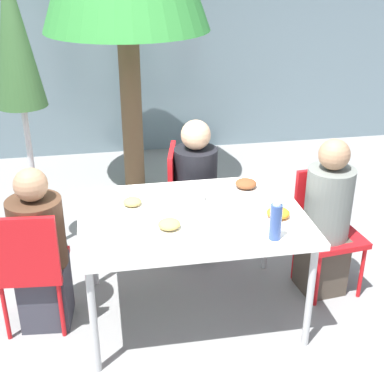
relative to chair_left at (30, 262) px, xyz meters
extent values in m
plane|color=gray|center=(1.00, -0.01, -0.50)|extent=(24.00, 24.00, 0.00)
cube|color=slate|center=(1.00, 3.20, 1.00)|extent=(10.00, 0.20, 3.00)
cube|color=white|center=(1.00, -0.01, 0.23)|extent=(1.39, 1.00, 0.04)
cylinder|color=#B7B7B7|center=(0.37, -0.45, -0.15)|extent=(0.04, 0.04, 0.71)
cylinder|color=#B7B7B7|center=(1.64, -0.45, -0.15)|extent=(0.04, 0.04, 0.71)
cylinder|color=#B7B7B7|center=(0.37, 0.43, -0.15)|extent=(0.04, 0.04, 0.71)
cylinder|color=#B7B7B7|center=(1.64, 0.43, -0.15)|extent=(0.04, 0.04, 0.71)
cube|color=red|center=(0.01, 0.08, -0.08)|extent=(0.43, 0.43, 0.04)
cube|color=red|center=(-0.01, -0.10, 0.15)|extent=(0.40, 0.07, 0.42)
cylinder|color=red|center=(-0.15, 0.26, -0.30)|extent=(0.03, 0.03, 0.40)
cylinder|color=red|center=(0.19, 0.23, -0.30)|extent=(0.03, 0.03, 0.40)
cylinder|color=red|center=(-0.18, -0.07, -0.30)|extent=(0.03, 0.03, 0.40)
cylinder|color=red|center=(0.16, -0.10, -0.30)|extent=(0.03, 0.03, 0.40)
cube|color=#383842|center=(0.06, 0.08, -0.28)|extent=(0.33, 0.33, 0.44)
cylinder|color=#472D1E|center=(0.06, 0.08, 0.16)|extent=(0.33, 0.33, 0.44)
sphere|color=#9E7556|center=(0.06, 0.08, 0.48)|extent=(0.20, 0.20, 0.20)
cube|color=red|center=(2.00, 0.10, -0.08)|extent=(0.44, 0.44, 0.04)
cube|color=red|center=(1.98, 0.29, 0.15)|extent=(0.40, 0.08, 0.42)
cylinder|color=red|center=(2.19, -0.05, -0.30)|extent=(0.03, 0.03, 0.40)
cylinder|color=red|center=(1.85, -0.08, -0.30)|extent=(0.03, 0.03, 0.40)
cylinder|color=red|center=(2.15, 0.29, -0.30)|extent=(0.03, 0.03, 0.40)
cylinder|color=red|center=(1.81, 0.25, -0.30)|extent=(0.03, 0.03, 0.40)
cube|color=#473D33|center=(1.95, 0.10, -0.28)|extent=(0.31, 0.31, 0.44)
cylinder|color=slate|center=(1.95, 0.10, 0.19)|extent=(0.31, 0.31, 0.49)
sphere|color=#9E7556|center=(1.95, 0.10, 0.53)|extent=(0.21, 0.21, 0.21)
cube|color=red|center=(1.17, 0.79, -0.08)|extent=(0.47, 0.47, 0.04)
cube|color=red|center=(1.00, 0.83, 0.15)|extent=(0.12, 0.40, 0.42)
cylinder|color=red|center=(1.38, 0.92, -0.30)|extent=(0.03, 0.03, 0.40)
cylinder|color=red|center=(1.30, 0.59, -0.30)|extent=(0.03, 0.03, 0.40)
cylinder|color=red|center=(1.04, 0.99, -0.30)|extent=(0.03, 0.03, 0.40)
cylinder|color=red|center=(0.97, 0.66, -0.30)|extent=(0.03, 0.03, 0.40)
cube|color=black|center=(1.16, 0.74, -0.28)|extent=(0.35, 0.35, 0.44)
cylinder|color=black|center=(1.16, 0.74, 0.16)|extent=(0.33, 0.33, 0.45)
sphere|color=tan|center=(1.16, 0.74, 0.49)|extent=(0.22, 0.22, 0.22)
cylinder|color=#333333|center=(-0.05, 0.97, -0.48)|extent=(0.36, 0.36, 0.05)
cylinder|color=#BCBCBC|center=(-0.05, 0.97, 0.60)|extent=(0.04, 0.04, 2.20)
cone|color=#2D5128|center=(-0.05, 0.97, 1.20)|extent=(0.35, 0.35, 0.99)
cylinder|color=white|center=(0.65, 0.15, 0.25)|extent=(0.21, 0.21, 0.01)
ellipsoid|color=tan|center=(0.65, 0.15, 0.28)|extent=(0.12, 0.12, 0.05)
cylinder|color=white|center=(1.50, -0.17, 0.25)|extent=(0.25, 0.25, 0.01)
ellipsoid|color=orange|center=(1.50, -0.17, 0.29)|extent=(0.14, 0.14, 0.06)
cylinder|color=white|center=(0.84, -0.19, 0.25)|extent=(0.24, 0.24, 0.01)
ellipsoid|color=tan|center=(0.84, -0.19, 0.29)|extent=(0.13, 0.13, 0.05)
cylinder|color=white|center=(1.42, 0.28, 0.25)|extent=(0.26, 0.26, 0.01)
ellipsoid|color=brown|center=(1.42, 0.28, 0.29)|extent=(0.14, 0.14, 0.06)
cylinder|color=#334C8E|center=(1.41, -0.39, 0.35)|extent=(0.07, 0.07, 0.22)
cylinder|color=white|center=(1.41, -0.39, 0.47)|extent=(0.05, 0.05, 0.02)
cylinder|color=white|center=(0.87, 0.14, 0.29)|extent=(0.08, 0.08, 0.09)
cylinder|color=white|center=(1.04, 0.18, 0.28)|extent=(0.17, 0.17, 0.06)
cylinder|color=brown|center=(0.78, 2.07, 0.27)|extent=(0.20, 0.20, 1.55)
camera|label=1|loc=(0.50, -2.89, 1.79)|focal=50.00mm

